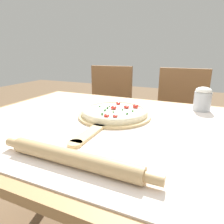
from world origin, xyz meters
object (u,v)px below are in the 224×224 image
(chair_left, at_px, (108,109))
(chair_right, at_px, (179,118))
(pizza_peel, at_px, (113,117))
(flour_cup, at_px, (203,99))
(rolling_pin, at_px, (73,158))
(pizza, at_px, (115,111))

(chair_left, bearing_deg, chair_right, -5.55)
(pizza_peel, xyz_separation_m, flour_cup, (0.37, 0.29, 0.06))
(pizza_peel, height_order, chair_left, chair_left)
(rolling_pin, distance_m, flour_cup, 0.77)
(pizza_peel, bearing_deg, pizza, 88.90)
(chair_left, relative_size, flour_cup, 7.44)
(pizza, bearing_deg, chair_right, 73.01)
(pizza_peel, relative_size, pizza, 1.72)
(pizza_peel, relative_size, chair_right, 0.58)
(pizza_peel, bearing_deg, chair_right, 73.45)
(chair_right, bearing_deg, flour_cup, -74.78)
(chair_left, bearing_deg, flour_cup, -38.52)
(pizza_peel, distance_m, rolling_pin, 0.41)
(pizza, height_order, flour_cup, flour_cup)
(pizza, distance_m, chair_left, 0.88)
(chair_right, bearing_deg, rolling_pin, -98.73)
(pizza, relative_size, chair_left, 0.33)
(pizza, bearing_deg, chair_left, 116.74)
(pizza, bearing_deg, rolling_pin, -81.86)
(pizza, distance_m, rolling_pin, 0.43)
(pizza, relative_size, flour_cup, 2.49)
(rolling_pin, height_order, flour_cup, flour_cup)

